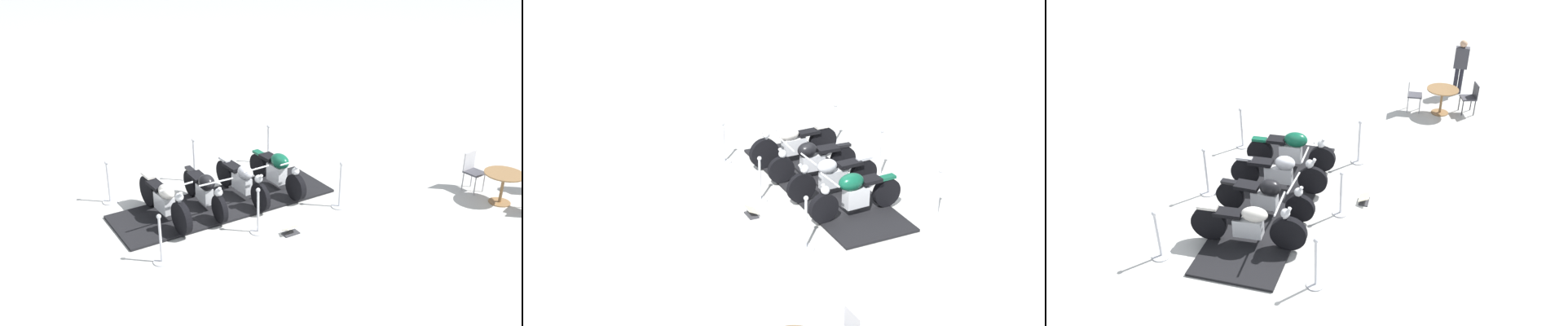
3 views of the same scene
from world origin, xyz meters
The scene contains 13 objects.
ground_plane centered at (0.00, 0.00, 0.00)m, with size 80.00×80.00×0.00m, color silver.
display_platform centered at (0.00, 0.00, 0.03)m, with size 5.07×1.65×0.06m, color black.
motorcycle_cream centered at (0.09, -1.43, 0.51)m, with size 2.27×0.75×1.03m.
motorcycle_black centered at (0.06, -0.48, 0.51)m, with size 2.13×0.78×0.90m.
motorcycle_chrome centered at (0.01, 0.48, 0.51)m, with size 2.18×0.66×0.95m.
motorcycle_forest centered at (-0.03, 1.44, 0.53)m, with size 2.12×0.70×0.91m.
stanchion_right_mid centered at (1.48, 0.07, 0.32)m, with size 0.34×0.34×1.02m.
stanchion_left_mid centered at (-1.48, -0.07, 0.35)m, with size 0.35×0.35×1.14m.
stanchion_right_rear centered at (1.38, 2.23, 0.34)m, with size 0.35×0.35×1.11m.
stanchion_left_front centered at (-1.38, -2.23, 0.31)m, with size 0.35×0.35×1.04m.
stanchion_left_rear centered at (-1.59, 2.08, 0.35)m, with size 0.33×0.33×1.08m.
stanchion_right_front centered at (1.59, -2.08, 0.32)m, with size 0.34×0.34×1.04m.
info_placard centered at (1.87, 0.63, 0.06)m, with size 0.24×0.36×0.19m.
Camera 2 is at (6.08, 12.71, 6.99)m, focal length 49.21 mm.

